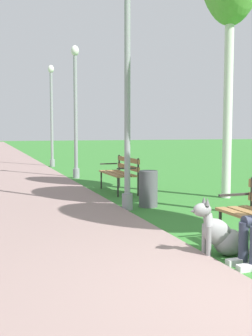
% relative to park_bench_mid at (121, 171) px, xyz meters
% --- Properties ---
extents(park_bench_mid, '(0.55, 1.50, 0.85)m').
position_rel_park_bench_mid_xyz_m(park_bench_mid, '(0.00, 0.00, 0.00)').
color(park_bench_mid, olive).
rests_on(park_bench_mid, ground).
extents(dog_grey, '(0.83, 0.31, 0.71)m').
position_rel_park_bench_mid_xyz_m(dog_grey, '(-0.50, -5.21, -0.25)').
color(dog_grey, gray).
rests_on(dog_grey, ground).
extents(lamp_post_near, '(0.24, 0.24, 4.69)m').
position_rel_park_bench_mid_xyz_m(lamp_post_near, '(-0.59, -2.17, 1.91)').
color(lamp_post_near, gray).
rests_on(lamp_post_near, ground).
extents(lamp_post_mid, '(0.24, 0.24, 4.04)m').
position_rel_park_bench_mid_xyz_m(lamp_post_mid, '(-0.41, 3.17, 1.58)').
color(lamp_post_mid, gray).
rests_on(lamp_post_mid, ground).
extents(lamp_post_far, '(0.24, 0.24, 4.11)m').
position_rel_park_bench_mid_xyz_m(lamp_post_far, '(-0.46, 7.56, 1.61)').
color(lamp_post_far, gray).
rests_on(lamp_post_far, ground).
extents(litter_bin, '(0.36, 0.36, 0.70)m').
position_rel_park_bench_mid_xyz_m(litter_bin, '(-0.11, -2.01, -0.16)').
color(litter_bin, '#515156').
rests_on(litter_bin, ground).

